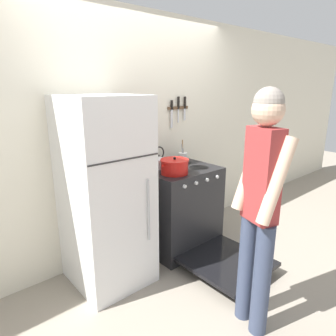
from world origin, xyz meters
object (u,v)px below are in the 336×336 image
person (260,201)px  dutch_oven_pot (175,166)px  tea_kettle (159,162)px  utensil_jar (183,157)px  stove_range (181,209)px  refrigerator (106,193)px

person → dutch_oven_pot: bearing=6.7°
tea_kettle → utensil_jar: utensil_jar is taller
dutch_oven_pot → tea_kettle: 0.27m
stove_range → utensil_jar: utensil_jar is taller
refrigerator → dutch_oven_pot: refrigerator is taller
refrigerator → tea_kettle: refrigerator is taller
tea_kettle → person: 1.40m
dutch_oven_pot → tea_kettle: (0.01, 0.27, -0.01)m
utensil_jar → refrigerator: bearing=-171.8°
tea_kettle → utensil_jar: 0.37m
person → tea_kettle: bearing=8.1°
dutch_oven_pot → stove_range: bearing=27.8°
utensil_jar → dutch_oven_pot: bearing=-144.1°
refrigerator → stove_range: (0.91, -0.02, -0.40)m
stove_range → utensil_jar: (0.20, 0.18, 0.53)m
tea_kettle → person: person is taller
dutch_oven_pot → person: bearing=-100.4°
person → utensil_jar: bearing=-5.7°
refrigerator → dutch_oven_pot: (0.73, -0.12, 0.15)m
tea_kettle → person: bearing=-98.9°
tea_kettle → stove_range: bearing=-46.1°
refrigerator → dutch_oven_pot: bearing=-8.9°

